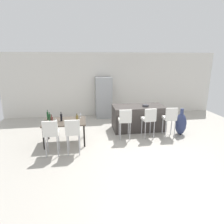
% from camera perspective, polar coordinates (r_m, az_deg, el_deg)
% --- Properties ---
extents(ground_plane, '(10.00, 10.00, 0.00)m').
position_cam_1_polar(ground_plane, '(6.91, 3.92, -7.11)').
color(ground_plane, '#ADA89E').
extents(back_wall, '(10.00, 0.12, 2.90)m').
position_cam_1_polar(back_wall, '(9.30, 0.18, 8.10)').
color(back_wall, silver).
rests_on(back_wall, ground_plane).
extents(kitchen_island, '(1.92, 0.94, 0.92)m').
position_cam_1_polar(kitchen_island, '(7.48, 7.70, -1.67)').
color(kitchen_island, '#383330').
rests_on(kitchen_island, ground_plane).
extents(bar_chair_left, '(0.43, 0.43, 1.05)m').
position_cam_1_polar(bar_chair_left, '(6.45, 3.82, -2.17)').
color(bar_chair_left, white).
rests_on(bar_chair_left, ground_plane).
extents(bar_chair_middle, '(0.43, 0.43, 1.05)m').
position_cam_1_polar(bar_chair_middle, '(6.67, 10.81, -1.80)').
color(bar_chair_middle, white).
rests_on(bar_chair_middle, ground_plane).
extents(bar_chair_right, '(0.43, 0.43, 1.05)m').
position_cam_1_polar(bar_chair_right, '(6.96, 16.65, -1.48)').
color(bar_chair_right, white).
rests_on(bar_chair_right, ground_plane).
extents(dining_table, '(1.32, 0.91, 0.74)m').
position_cam_1_polar(dining_table, '(6.34, -13.73, -3.15)').
color(dining_table, '#4C4238').
rests_on(dining_table, ground_plane).
extents(dining_chair_near, '(0.40, 0.40, 1.05)m').
position_cam_1_polar(dining_chair_near, '(5.60, -17.45, -5.66)').
color(dining_chair_near, white).
rests_on(dining_chair_near, ground_plane).
extents(dining_chair_far, '(0.41, 0.41, 1.05)m').
position_cam_1_polar(dining_chair_far, '(5.54, -11.37, -5.48)').
color(dining_chair_far, white).
rests_on(dining_chair_far, ground_plane).
extents(wine_bottle_inner, '(0.06, 0.06, 0.29)m').
position_cam_1_polar(wine_bottle_inner, '(6.32, -14.64, -1.52)').
color(wine_bottle_inner, black).
rests_on(wine_bottle_inner, dining_table).
extents(wine_bottle_corner, '(0.06, 0.06, 0.32)m').
position_cam_1_polar(wine_bottle_corner, '(6.57, -18.30, -1.06)').
color(wine_bottle_corner, '#194723').
rests_on(wine_bottle_corner, dining_table).
extents(wine_bottle_end, '(0.07, 0.07, 0.30)m').
position_cam_1_polar(wine_bottle_end, '(6.09, -17.22, -2.38)').
color(wine_bottle_end, '#471E19').
rests_on(wine_bottle_end, dining_table).
extents(wine_bottle_right, '(0.06, 0.06, 0.31)m').
position_cam_1_polar(wine_bottle_right, '(6.32, -17.76, -1.66)').
color(wine_bottle_right, '#194723').
rests_on(wine_bottle_right, dining_table).
extents(wine_bottle_middle, '(0.08, 0.08, 0.28)m').
position_cam_1_polar(wine_bottle_middle, '(6.06, -10.20, -2.01)').
color(wine_bottle_middle, brown).
rests_on(wine_bottle_middle, dining_table).
extents(wine_glass_left, '(0.07, 0.07, 0.17)m').
position_cam_1_polar(wine_glass_left, '(6.10, -16.13, -2.19)').
color(wine_glass_left, silver).
rests_on(wine_glass_left, dining_table).
extents(wine_glass_far, '(0.07, 0.07, 0.17)m').
position_cam_1_polar(wine_glass_far, '(6.55, -9.28, -0.55)').
color(wine_glass_far, silver).
rests_on(wine_glass_far, dining_table).
extents(refrigerator, '(0.72, 0.68, 1.84)m').
position_cam_1_polar(refrigerator, '(8.90, -2.49, 4.28)').
color(refrigerator, '#939699').
rests_on(refrigerator, ground_plane).
extents(fruit_bowl, '(0.23, 0.23, 0.07)m').
position_cam_1_polar(fruit_bowl, '(7.31, 9.78, 1.86)').
color(fruit_bowl, '#333338').
rests_on(fruit_bowl, kitchen_island).
extents(floor_vase, '(0.38, 0.38, 0.95)m').
position_cam_1_polar(floor_vase, '(7.36, 19.51, -3.26)').
color(floor_vase, navy).
rests_on(floor_vase, ground_plane).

